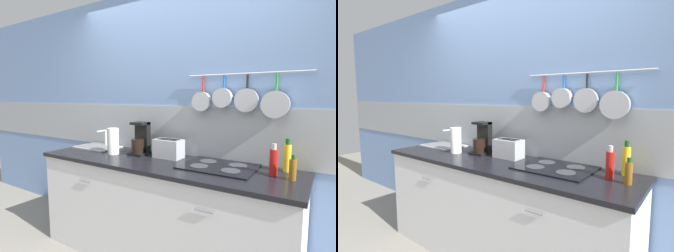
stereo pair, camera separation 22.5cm
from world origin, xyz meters
TOP-DOWN VIEW (x-y plane):
  - wall_back at (0.00, 0.38)m, footprint 7.20×0.14m
  - cabinet_base at (0.00, -0.00)m, footprint 2.37×0.66m
  - countertop at (0.00, 0.00)m, footprint 2.41×0.68m
  - sink_basin at (-0.93, 0.16)m, footprint 0.47×0.34m
  - paper_towel_roll at (-0.55, 0.00)m, footprint 0.11×0.11m
  - coffee_maker at (-0.31, 0.13)m, footprint 0.17×0.18m
  - toaster at (0.01, 0.16)m, footprint 0.28×0.16m
  - cooktop at (0.53, 0.09)m, footprint 0.59×0.47m
  - bottle_vinegar at (0.95, 0.09)m, footprint 0.06×0.06m
  - bottle_cooking_wine at (1.02, 0.24)m, footprint 0.06×0.06m
  - bottle_hot_sauce at (1.08, 0.04)m, footprint 0.05×0.05m

SIDE VIEW (x-z plane):
  - cabinet_base at x=0.00m, z-range 0.00..0.90m
  - countertop at x=0.00m, z-range 0.90..0.94m
  - cooktop at x=0.53m, z-range 0.94..0.95m
  - sink_basin at x=-0.93m, z-range 0.86..1.05m
  - bottle_hot_sauce at x=1.08m, z-range 0.93..1.11m
  - toaster at x=0.01m, z-range 0.94..1.11m
  - bottle_vinegar at x=0.95m, z-range 0.92..1.16m
  - bottle_cooking_wine at x=1.02m, z-range 0.92..1.18m
  - paper_towel_roll at x=-0.55m, z-range 0.94..1.20m
  - coffee_maker at x=-0.31m, z-range 0.91..1.23m
  - wall_back at x=0.00m, z-range -0.02..2.58m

